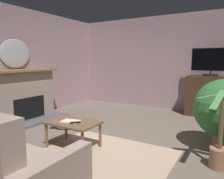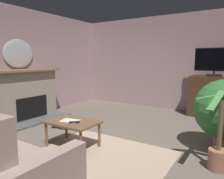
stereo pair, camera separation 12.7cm
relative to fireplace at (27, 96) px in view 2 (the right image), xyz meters
The scene contains 13 objects.
ground_plane 2.76m from the fireplace, ahead, with size 6.51×7.03×0.04m, color #665B51.
wall_back 4.12m from the fireplace, 48.57° to the left, with size 6.51×0.10×2.76m, color gray.
wall_left 0.88m from the fireplace, 144.82° to the right, with size 0.10×7.03×2.76m, color gray.
rug_central 2.92m from the fireplace, 15.78° to the right, with size 2.02×1.71×0.01m, color tan.
fireplace is the anchor object (origin of this frame).
wall_mirror_oval 1.06m from the fireplace, behind, with size 0.06×0.82×0.70m, color #B2B7BF.
tv_cabinet 4.68m from the fireplace, 35.00° to the left, with size 1.14×0.54×1.05m.
television 4.73m from the fireplace, 34.46° to the left, with size 0.94×0.20×0.71m.
coffee_table 2.26m from the fireplace, 17.87° to the right, with size 0.86×0.57×0.45m.
tv_remote 2.35m from the fireplace, 18.43° to the right, with size 0.17×0.05×0.02m, color black.
folded_newspaper 2.21m from the fireplace, 18.39° to the right, with size 0.30×0.22×0.01m, color silver.
potted_plant_on_hearth_side 4.31m from the fireplace, ahead, with size 0.73×0.83×1.08m.
cat 1.38m from the fireplace, ahead, with size 0.71×0.36×0.23m.
Camera 2 is at (1.87, -3.00, 1.47)m, focal length 34.14 mm.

